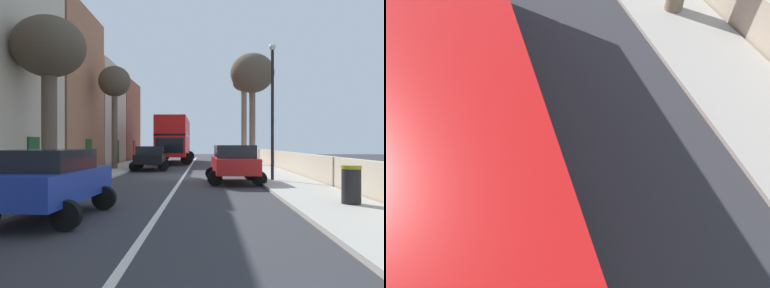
% 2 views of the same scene
% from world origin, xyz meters
% --- Properties ---
extents(double_decker_bus, '(3.66, 11.31, 4.06)m').
position_xyz_m(double_decker_bus, '(-1.70, 14.50, 2.36)').
color(double_decker_bus, red).
rests_on(double_decker_bus, ground).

